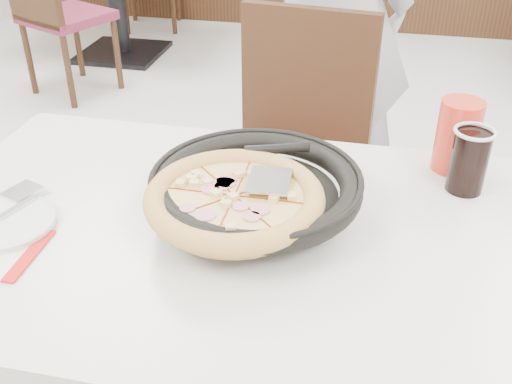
% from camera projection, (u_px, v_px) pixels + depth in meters
% --- Properties ---
extents(floor, '(7.00, 7.00, 0.00)m').
position_uv_depth(floor, '(313.00, 371.00, 1.80)').
color(floor, '#A8A8A3').
rests_on(floor, ground).
extents(main_table, '(1.29, 0.94, 0.75)m').
position_uv_depth(main_table, '(223.00, 362.00, 1.34)').
color(main_table, beige).
rests_on(main_table, floor).
extents(chair_far, '(0.48, 0.48, 0.95)m').
position_uv_depth(chair_far, '(286.00, 180.00, 1.82)').
color(chair_far, black).
rests_on(chair_far, floor).
extents(trivet, '(0.15, 0.15, 0.04)m').
position_uv_depth(trivet, '(247.00, 209.00, 1.16)').
color(trivet, black).
rests_on(trivet, main_table).
extents(pizza_pan, '(0.35, 0.35, 0.01)m').
position_uv_depth(pizza_pan, '(256.00, 196.00, 1.16)').
color(pizza_pan, black).
rests_on(pizza_pan, trivet).
extents(pizza, '(0.32, 0.32, 0.02)m').
position_uv_depth(pizza, '(235.00, 205.00, 1.09)').
color(pizza, tan).
rests_on(pizza, pizza_pan).
extents(pizza_server, '(0.08, 0.10, 0.00)m').
position_uv_depth(pizza_server, '(269.00, 180.00, 1.11)').
color(pizza_server, silver).
rests_on(pizza_server, pizza).
extents(side_plate, '(0.21, 0.21, 0.01)m').
position_uv_depth(side_plate, '(5.00, 223.00, 1.13)').
color(side_plate, silver).
rests_on(side_plate, napkin).
extents(fork, '(0.06, 0.14, 0.00)m').
position_uv_depth(fork, '(8.00, 212.00, 1.15)').
color(fork, silver).
rests_on(fork, side_plate).
extents(cola_glass, '(0.08, 0.08, 0.13)m').
position_uv_depth(cola_glass, '(469.00, 162.00, 1.22)').
color(cola_glass, black).
rests_on(cola_glass, main_table).
extents(red_cup, '(0.10, 0.10, 0.16)m').
position_uv_depth(red_cup, '(457.00, 136.00, 1.29)').
color(red_cup, red).
rests_on(red_cup, main_table).
extents(diner_person, '(0.72, 0.56, 1.73)m').
position_uv_depth(diner_person, '(331.00, 6.00, 2.06)').
color(diner_person, '#9E9EA2').
rests_on(diner_person, floor).
extents(bg_table_left, '(1.25, 0.88, 0.75)m').
position_uv_depth(bg_table_left, '(116.00, 0.00, 4.01)').
color(bg_table_left, beige).
rests_on(bg_table_left, floor).
extents(bg_chair_left_near, '(0.56, 0.56, 0.95)m').
position_uv_depth(bg_chair_left_near, '(66.00, 12.00, 3.40)').
color(bg_chair_left_near, black).
rests_on(bg_chair_left_near, floor).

